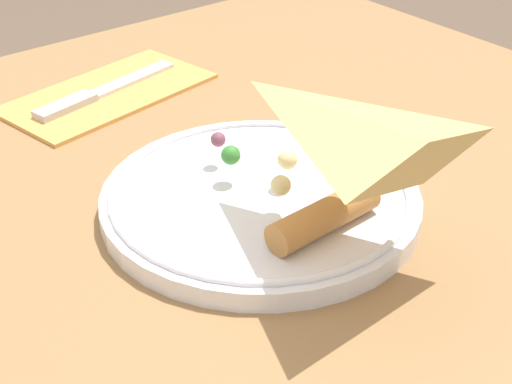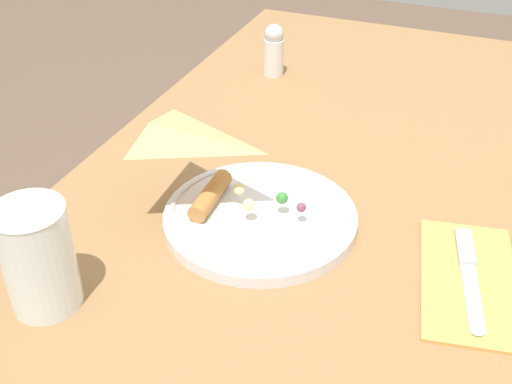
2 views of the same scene
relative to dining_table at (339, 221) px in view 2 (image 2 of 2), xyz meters
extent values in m
cube|color=olive|center=(0.00, 0.00, 0.09)|extent=(1.22, 0.73, 0.03)
cube|color=brown|center=(-0.56, -0.32, -0.27)|extent=(0.06, 0.06, 0.68)
cylinder|color=white|center=(0.18, -0.06, 0.11)|extent=(0.25, 0.25, 0.02)
torus|color=white|center=(0.18, -0.06, 0.12)|extent=(0.23, 0.23, 0.01)
pyramid|color=#E0B266|center=(0.18, -0.05, 0.13)|extent=(0.11, 0.16, 0.02)
cylinder|color=#B77A3D|center=(0.18, -0.13, 0.13)|extent=(0.09, 0.03, 0.02)
sphere|color=#388433|center=(0.17, -0.04, 0.14)|extent=(0.02, 0.02, 0.02)
sphere|color=#7A4256|center=(0.18, -0.01, 0.14)|extent=(0.01, 0.01, 0.01)
sphere|color=#EFDB93|center=(0.20, -0.07, 0.14)|extent=(0.02, 0.02, 0.02)
sphere|color=#EFDB93|center=(0.17, -0.10, 0.14)|extent=(0.02, 0.02, 0.02)
cylinder|color=white|center=(0.40, -0.23, 0.16)|extent=(0.08, 0.08, 0.13)
cylinder|color=white|center=(0.40, -0.23, 0.14)|extent=(0.07, 0.07, 0.09)
torus|color=white|center=(0.40, -0.23, 0.22)|extent=(0.08, 0.08, 0.00)
cube|color=#E59E4C|center=(0.19, 0.20, 0.10)|extent=(0.22, 0.14, 0.00)
cube|color=#B2B2B7|center=(0.14, 0.19, 0.11)|extent=(0.07, 0.03, 0.01)
cube|color=silver|center=(0.22, 0.21, 0.11)|extent=(0.11, 0.04, 0.00)
ellipsoid|color=silver|center=(0.27, 0.22, 0.11)|extent=(0.02, 0.02, 0.00)
cylinder|color=silver|center=(-0.27, -0.21, 0.14)|extent=(0.04, 0.04, 0.07)
sphere|color=silver|center=(-0.27, -0.21, 0.18)|extent=(0.04, 0.04, 0.04)
camera|label=1|loc=(-0.15, -0.46, 0.44)|focal=55.00mm
camera|label=2|loc=(0.79, 0.18, 0.60)|focal=45.00mm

